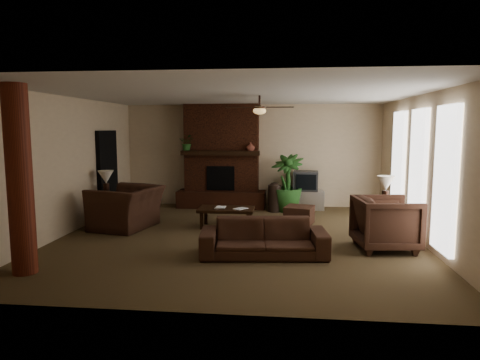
# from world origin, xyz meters

# --- Properties ---
(room_shell) EXTENTS (7.00, 7.00, 7.00)m
(room_shell) POSITION_xyz_m (0.00, 0.00, 1.40)
(room_shell) COLOR brown
(room_shell) RESTS_ON ground
(fireplace) EXTENTS (2.40, 0.70, 2.80)m
(fireplace) POSITION_xyz_m (-0.80, 3.22, 1.16)
(fireplace) COLOR #4A2213
(fireplace) RESTS_ON ground
(windows) EXTENTS (0.08, 3.65, 2.35)m
(windows) POSITION_xyz_m (3.45, 0.20, 1.35)
(windows) COLOR white
(windows) RESTS_ON ground
(log_column) EXTENTS (0.36, 0.36, 2.80)m
(log_column) POSITION_xyz_m (-2.95, -2.40, 1.40)
(log_column) COLOR maroon
(log_column) RESTS_ON ground
(doorway) EXTENTS (0.10, 1.00, 2.10)m
(doorway) POSITION_xyz_m (-3.44, 1.80, 1.05)
(doorway) COLOR black
(doorway) RESTS_ON ground
(ceiling_fan) EXTENTS (1.35, 1.35, 0.37)m
(ceiling_fan) POSITION_xyz_m (0.40, 0.30, 2.53)
(ceiling_fan) COLOR #311E16
(ceiling_fan) RESTS_ON ceiling
(sofa) EXTENTS (2.18, 0.83, 0.83)m
(sofa) POSITION_xyz_m (0.57, -1.17, 0.42)
(sofa) COLOR #40271B
(sofa) RESTS_ON ground
(armchair_left) EXTENTS (1.18, 1.54, 1.21)m
(armchair_left) POSITION_xyz_m (-2.49, 0.53, 0.60)
(armchair_left) COLOR #40271B
(armchair_left) RESTS_ON ground
(armchair_right) EXTENTS (1.06, 1.12, 1.05)m
(armchair_right) POSITION_xyz_m (2.72, -0.57, 0.52)
(armchair_right) COLOR #40271B
(armchair_right) RESTS_ON ground
(coffee_table) EXTENTS (1.20, 0.70, 0.43)m
(coffee_table) POSITION_xyz_m (-0.34, 0.81, 0.37)
(coffee_table) COLOR black
(coffee_table) RESTS_ON ground
(ottoman) EXTENTS (0.73, 0.73, 0.40)m
(ottoman) POSITION_xyz_m (1.25, 1.33, 0.20)
(ottoman) COLOR #40271B
(ottoman) RESTS_ON ground
(tv_stand) EXTENTS (0.87, 0.54, 0.50)m
(tv_stand) POSITION_xyz_m (1.53, 3.12, 0.25)
(tv_stand) COLOR silver
(tv_stand) RESTS_ON ground
(tv) EXTENTS (0.68, 0.57, 0.52)m
(tv) POSITION_xyz_m (1.47, 3.11, 0.76)
(tv) COLOR #373739
(tv) RESTS_ON tv_stand
(floor_vase) EXTENTS (0.34, 0.34, 0.77)m
(floor_vase) POSITION_xyz_m (0.66, 2.67, 0.43)
(floor_vase) COLOR black
(floor_vase) RESTS_ON ground
(floor_plant) EXTENTS (1.33, 1.69, 0.83)m
(floor_plant) POSITION_xyz_m (0.98, 2.79, 0.42)
(floor_plant) COLOR #2B5C25
(floor_plant) RESTS_ON ground
(side_table_left) EXTENTS (0.53, 0.53, 0.55)m
(side_table_left) POSITION_xyz_m (-3.15, 1.07, 0.28)
(side_table_left) COLOR black
(side_table_left) RESTS_ON ground
(lamp_left) EXTENTS (0.45, 0.45, 0.65)m
(lamp_left) POSITION_xyz_m (-3.15, 1.03, 1.00)
(lamp_left) COLOR #311E16
(lamp_left) RESTS_ON side_table_left
(side_table_right) EXTENTS (0.65, 0.65, 0.55)m
(side_table_right) POSITION_xyz_m (3.01, 0.51, 0.28)
(side_table_right) COLOR black
(side_table_right) RESTS_ON ground
(lamp_right) EXTENTS (0.41, 0.41, 0.65)m
(lamp_right) POSITION_xyz_m (2.95, 0.57, 1.00)
(lamp_right) COLOR #311E16
(lamp_right) RESTS_ON side_table_right
(mantel_plant) EXTENTS (0.43, 0.47, 0.33)m
(mantel_plant) POSITION_xyz_m (-1.70, 2.97, 1.72)
(mantel_plant) COLOR #2B5C25
(mantel_plant) RESTS_ON fireplace
(mantel_vase) EXTENTS (0.26, 0.27, 0.22)m
(mantel_vase) POSITION_xyz_m (0.02, 2.92, 1.67)
(mantel_vase) COLOR #954C3B
(mantel_vase) RESTS_ON fireplace
(book_a) EXTENTS (0.22, 0.04, 0.29)m
(book_a) POSITION_xyz_m (-0.57, 0.78, 0.57)
(book_a) COLOR #999999
(book_a) RESTS_ON coffee_table
(book_b) EXTENTS (0.18, 0.15, 0.29)m
(book_b) POSITION_xyz_m (-0.10, 0.75, 0.58)
(book_b) COLOR #999999
(book_b) RESTS_ON coffee_table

